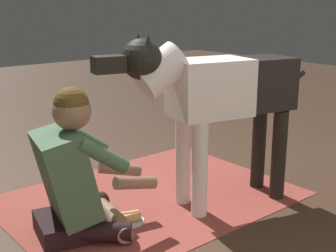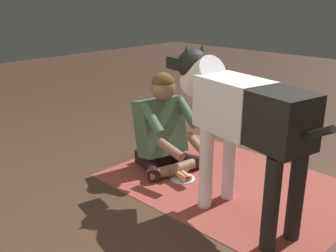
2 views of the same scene
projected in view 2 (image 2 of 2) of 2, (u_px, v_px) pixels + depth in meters
ground_plane at (223, 185)px, 3.15m from camera, size 14.16×14.16×0.00m
area_rug at (229, 183)px, 3.17m from camera, size 1.88×1.40×0.01m
person_sitting_on_floor at (163, 130)px, 3.37m from camera, size 0.73×0.57×0.86m
large_dog at (239, 113)px, 2.51m from camera, size 1.46×0.50×1.12m
hot_dog_on_plate at (183, 176)px, 3.23m from camera, size 0.21×0.21×0.06m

